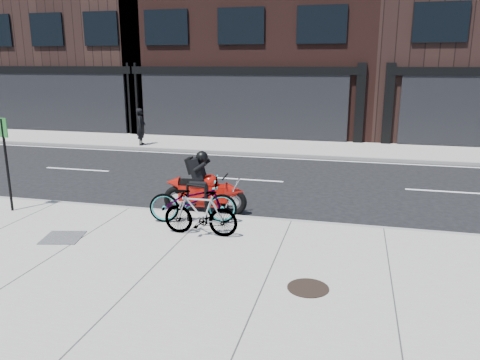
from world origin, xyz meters
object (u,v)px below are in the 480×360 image
(bicycle_front, at_px, (193,200))
(bicycle_rear, at_px, (200,213))
(motorcycle, at_px, (208,188))
(sign_post, at_px, (6,156))
(pedestrian, at_px, (141,127))
(manhole_cover, at_px, (308,288))
(utility_grate, at_px, (63,238))
(bike_rack, at_px, (197,200))

(bicycle_front, height_order, bicycle_rear, bicycle_front)
(motorcycle, relative_size, sign_post, 0.94)
(bicycle_rear, distance_m, pedestrian, 11.51)
(bicycle_front, xyz_separation_m, manhole_cover, (2.82, -2.56, -0.50))
(bicycle_rear, xyz_separation_m, sign_post, (-4.95, 0.47, 0.86))
(bicycle_front, distance_m, utility_grate, 2.79)
(bike_rack, bearing_deg, utility_grate, -146.34)
(pedestrian, height_order, sign_post, sign_post)
(motorcycle, height_order, manhole_cover, motorcycle)
(bicycle_rear, distance_m, utility_grate, 2.84)
(manhole_cover, xyz_separation_m, utility_grate, (-5.08, 1.00, 0.00))
(bike_rack, xyz_separation_m, bicycle_rear, (0.33, -0.71, -0.04))
(motorcycle, bearing_deg, utility_grate, -134.93)
(bike_rack, xyz_separation_m, manhole_cover, (2.73, -2.56, -0.51))
(pedestrian, bearing_deg, utility_grate, -177.33)
(bicycle_front, bearing_deg, utility_grate, 112.95)
(bicycle_rear, xyz_separation_m, motorcycle, (-0.40, 1.78, 0.03))
(bicycle_rear, xyz_separation_m, utility_grate, (-2.67, -0.85, -0.46))
(pedestrian, distance_m, sign_post, 9.42)
(motorcycle, bearing_deg, bicycle_front, -94.60)
(motorcycle, bearing_deg, sign_post, -168.08)
(bicycle_rear, height_order, utility_grate, bicycle_rear)
(bike_rack, relative_size, utility_grate, 1.17)
(bike_rack, relative_size, bicycle_rear, 0.56)
(pedestrian, xyz_separation_m, sign_post, (1.06, -9.34, 0.54))
(bicycle_front, bearing_deg, manhole_cover, -144.01)
(bike_rack, distance_m, pedestrian, 10.73)
(utility_grate, bearing_deg, sign_post, 149.81)
(bike_rack, xyz_separation_m, bicycle_front, (-0.09, 0.00, -0.00))
(bike_rack, relative_size, pedestrian, 0.55)
(bicycle_rear, height_order, sign_post, sign_post)
(bicycle_front, height_order, pedestrian, pedestrian)
(bicycle_front, xyz_separation_m, utility_grate, (-2.26, -1.56, -0.50))
(bicycle_rear, distance_m, manhole_cover, 3.07)
(bicycle_front, height_order, utility_grate, bicycle_front)
(bicycle_rear, bearing_deg, bike_rack, -156.02)
(bike_rack, xyz_separation_m, utility_grate, (-2.35, -1.56, -0.51))
(motorcycle, distance_m, manhole_cover, 4.62)
(bike_rack, bearing_deg, manhole_cover, -43.19)
(motorcycle, bearing_deg, bicycle_rear, -81.32)
(pedestrian, xyz_separation_m, utility_grate, (3.33, -10.66, -0.78))
(bicycle_front, distance_m, bicycle_rear, 0.83)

